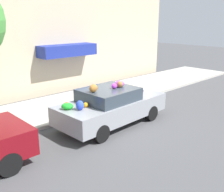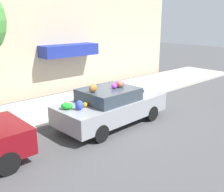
{
  "view_description": "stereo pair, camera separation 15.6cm",
  "coord_description": "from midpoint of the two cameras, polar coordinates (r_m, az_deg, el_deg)",
  "views": [
    {
      "loc": [
        -6.03,
        -6.51,
        3.6
      ],
      "look_at": [
        0.0,
        -0.12,
        1.04
      ],
      "focal_mm": 42.0,
      "sensor_mm": 36.0,
      "label": 1
    },
    {
      "loc": [
        -5.92,
        -6.61,
        3.6
      ],
      "look_at": [
        0.0,
        -0.12,
        1.04
      ],
      "focal_mm": 42.0,
      "sensor_mm": 36.0,
      "label": 2
    }
  ],
  "objects": [
    {
      "name": "ground_plane",
      "position": [
        9.57,
        -0.96,
        -5.85
      ],
      "size": [
        60.0,
        60.0,
        0.0
      ],
      "primitive_type": "plane",
      "color": "#4C4C4F"
    },
    {
      "name": "art_car",
      "position": [
        9.22,
        -0.66,
        -2.05
      ],
      "size": [
        4.16,
        1.89,
        1.61
      ],
      "rotation": [
        0.0,
        0.0,
        0.04
      ],
      "color": "gray",
      "rests_on": "ground"
    },
    {
      "name": "fire_hydrant",
      "position": [
        11.88,
        1.75,
        0.95
      ],
      "size": [
        0.2,
        0.2,
        0.7
      ],
      "color": "#B2B2B7",
      "rests_on": "sidewalk_curb"
    },
    {
      "name": "building_facade",
      "position": [
        13.01,
        -15.9,
        11.39
      ],
      "size": [
        18.0,
        1.2,
        5.32
      ],
      "color": "#C6B293",
      "rests_on": "ground"
    },
    {
      "name": "sidewalk_curb",
      "position": [
        11.57,
        -10.02,
        -1.82
      ],
      "size": [
        24.0,
        3.2,
        0.12
      ],
      "color": "#B2ADA3",
      "rests_on": "ground"
    }
  ]
}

